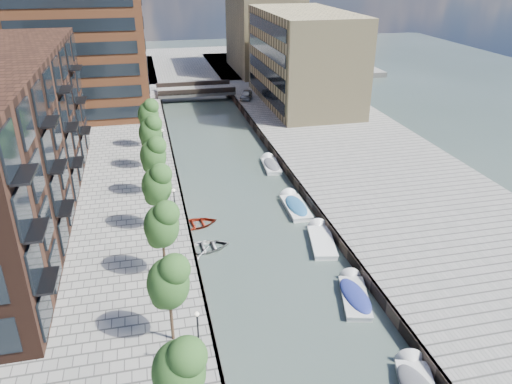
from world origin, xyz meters
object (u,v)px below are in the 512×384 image
object	(u,v)px
motorboat_3	(295,206)
car	(246,95)
motorboat_2	(321,239)
tree_6	(148,113)
motorboat_4	(271,165)
bridge	(195,90)
tree_5	(150,131)
tree_3	(157,183)
sloop_3	(207,249)
sloop_4	(206,249)
sloop_2	(196,226)
tree_1	(168,280)
tree_0	(179,368)
motorboat_0	(354,294)
tree_2	(161,223)
tree_4	(153,154)

from	to	relation	value
motorboat_3	car	size ratio (longest dim) A/B	1.30
motorboat_2	car	bearing A→B (deg)	86.45
tree_6	motorboat_2	xyz separation A→B (m)	(13.42, -24.35, -5.20)
motorboat_2	motorboat_4	distance (m)	17.31
bridge	motorboat_4	distance (m)	33.43
bridge	tree_5	xyz separation A→B (m)	(-8.50, -33.00, 3.92)
motorboat_2	tree_6	bearing A→B (deg)	118.86
tree_3	sloop_3	world-z (taller)	tree_3
tree_3	motorboat_3	xyz separation A→B (m)	(13.03, 3.11, -5.08)
sloop_3	sloop_4	size ratio (longest dim) A/B	1.02
sloop_2	car	bearing A→B (deg)	-26.85
tree_1	sloop_3	bearing A→B (deg)	72.50
tree_3	sloop_4	distance (m)	6.86
tree_5	sloop_4	bearing A→B (deg)	-77.95
sloop_4	motorboat_2	size ratio (longest dim) A/B	0.69
tree_1	motorboat_2	xyz separation A→B (m)	(13.42, 10.65, -5.20)
bridge	sloop_3	distance (m)	49.85
tree_6	sloop_3	bearing A→B (deg)	-81.33
sloop_3	motorboat_4	bearing A→B (deg)	-36.85
tree_0	car	size ratio (longest dim) A/B	1.39
tree_5	motorboat_0	bearing A→B (deg)	-62.74
tree_2	motorboat_4	bearing A→B (deg)	57.38
bridge	sloop_2	xyz separation A→B (m)	(-5.29, -45.33, -1.39)
motorboat_0	tree_5	bearing A→B (deg)	117.26
bridge	motorboat_2	bearing A→B (deg)	-84.42
sloop_2	motorboat_3	bearing A→B (deg)	-90.21
tree_4	motorboat_3	distance (m)	14.51
tree_4	motorboat_3	size ratio (longest dim) A/B	1.07
bridge	motorboat_2	xyz separation A→B (m)	(4.92, -50.35, -1.28)
car	tree_1	bearing A→B (deg)	-87.02
tree_3	tree_4	world-z (taller)	same
sloop_4	tree_0	bearing A→B (deg)	164.20
bridge	car	world-z (taller)	car
tree_5	motorboat_4	world-z (taller)	tree_5
motorboat_2	car	distance (m)	44.28
bridge	motorboat_0	world-z (taller)	bridge
motorboat_0	motorboat_3	distance (m)	14.50
car	tree_4	bearing A→B (deg)	-96.14
tree_4	motorboat_2	size ratio (longest dim) A/B	1.03
motorboat_2	tree_2	bearing A→B (deg)	-164.79
bridge	motorboat_3	bearing A→B (deg)	-84.11
tree_6	sloop_4	bearing A→B (deg)	-81.47
tree_6	car	world-z (taller)	tree_6
motorboat_0	motorboat_4	world-z (taller)	motorboat_0
bridge	car	size ratio (longest dim) A/B	3.03
motorboat_2	sloop_3	bearing A→B (deg)	175.59
tree_4	sloop_4	distance (m)	11.47
motorboat_0	motorboat_3	xyz separation A→B (m)	(-0.05, 14.50, 0.01)
bridge	car	distance (m)	9.85
sloop_4	tree_4	bearing A→B (deg)	15.33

